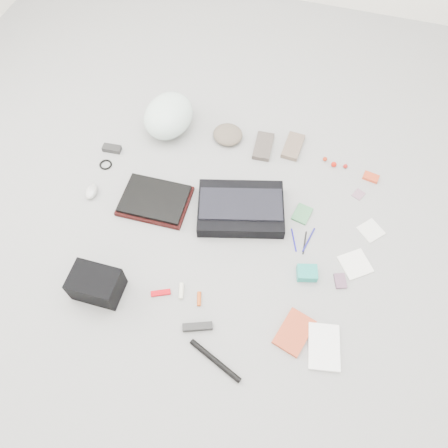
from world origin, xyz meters
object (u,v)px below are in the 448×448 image
(laptop, at_px, (154,199))
(book_red, at_px, (294,332))
(camera_bag, at_px, (96,284))
(bike_helmet, at_px, (168,116))
(accordion_wallet, at_px, (307,273))
(messenger_bag, at_px, (241,209))

(laptop, xyz_separation_m, book_red, (0.84, -0.47, -0.03))
(laptop, distance_m, camera_bag, 0.54)
(bike_helmet, bearing_deg, accordion_wallet, -31.20)
(book_red, bearing_deg, laptop, 166.97)
(bike_helmet, height_order, camera_bag, bike_helmet)
(camera_bag, xyz_separation_m, book_red, (0.91, 0.06, -0.06))
(laptop, xyz_separation_m, bike_helmet, (-0.10, 0.51, 0.06))
(laptop, xyz_separation_m, accordion_wallet, (0.84, -0.18, -0.01))
(laptop, distance_m, bike_helmet, 0.53)
(camera_bag, bearing_deg, messenger_bag, 48.46)
(accordion_wallet, bearing_deg, book_red, -104.70)
(accordion_wallet, bearing_deg, camera_bag, -173.98)
(messenger_bag, xyz_separation_m, bike_helmet, (-0.55, 0.44, 0.06))
(messenger_bag, relative_size, book_red, 2.30)
(messenger_bag, height_order, laptop, messenger_bag)
(messenger_bag, bearing_deg, camera_bag, -145.69)
(bike_helmet, bearing_deg, laptop, -73.28)
(bike_helmet, distance_m, camera_bag, 1.04)
(bike_helmet, xyz_separation_m, camera_bag, (0.03, -1.04, -0.03))
(bike_helmet, distance_m, accordion_wallet, 1.17)
(laptop, relative_size, book_red, 1.76)
(book_red, distance_m, accordion_wallet, 0.29)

